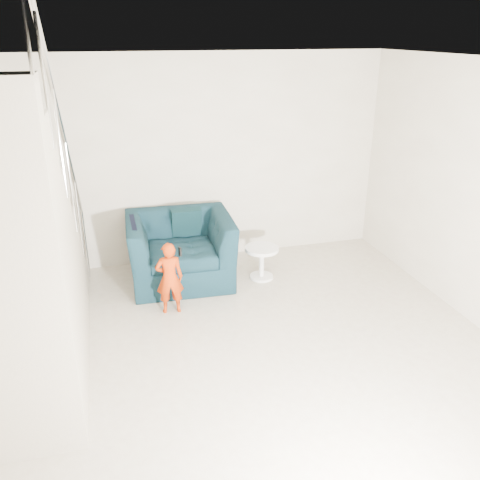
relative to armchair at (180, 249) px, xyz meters
name	(u,v)px	position (x,y,z in m)	size (l,w,h in m)	color
floor	(259,376)	(0.37, -2.12, -0.41)	(5.50, 5.50, 0.00)	gray
ceiling	(264,65)	(0.37, -2.12, 2.29)	(5.50, 5.50, 0.00)	silver
back_wall	(197,161)	(0.37, 0.63, 0.94)	(5.00, 5.00, 0.00)	#AA9E8B
armchair	(180,249)	(0.00, 0.00, 0.00)	(1.27, 1.11, 0.83)	black
toddler	(170,278)	(-0.24, -0.76, 0.00)	(0.30, 0.20, 0.83)	#9D2E05
side_table	(262,257)	(0.99, -0.23, -0.13)	(0.42, 0.42, 0.42)	silver
staircase	(15,283)	(-1.63, -1.57, 0.53)	(1.02, 3.03, 3.62)	#ADA089
cushion	(186,222)	(0.14, 0.31, 0.24)	(0.38, 0.11, 0.36)	black
throw	(135,246)	(-0.55, 0.00, 0.11)	(0.06, 0.55, 0.62)	black
phone	(180,252)	(-0.11, -0.78, 0.31)	(0.02, 0.05, 0.10)	black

